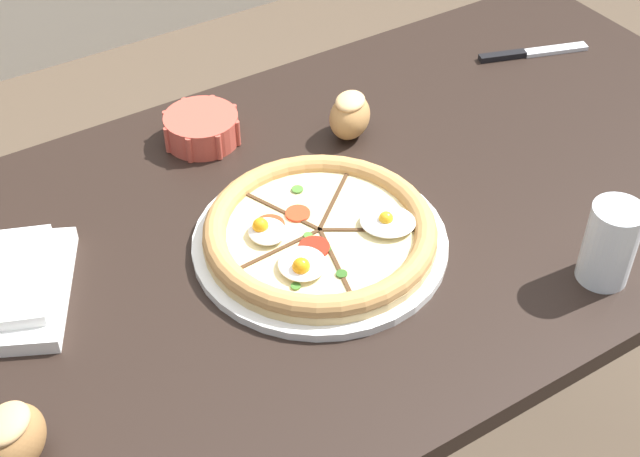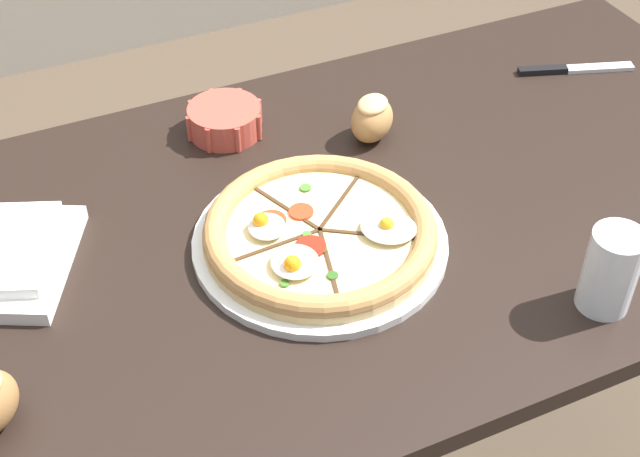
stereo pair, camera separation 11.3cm
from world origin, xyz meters
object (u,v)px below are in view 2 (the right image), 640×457
at_px(water_glass, 609,275).
at_px(bread_piece_mid, 372,118).
at_px(knife_spare, 574,69).
at_px(pizza, 320,234).
at_px(dining_table, 351,268).
at_px(ramekin_bowl, 225,119).

bearing_deg(water_glass, bread_piece_mid, 103.45).
relative_size(knife_spare, water_glass, 1.72).
height_order(knife_spare, water_glass, water_glass).
bearing_deg(knife_spare, pizza, -140.46).
bearing_deg(knife_spare, dining_table, -142.12).
relative_size(pizza, bread_piece_mid, 3.43).
bearing_deg(dining_table, ramekin_bowl, 110.45).
bearing_deg(pizza, ramekin_bowl, 94.88).
xyz_separation_m(ramekin_bowl, knife_spare, (0.58, -0.08, -0.02)).
bearing_deg(pizza, water_glass, -41.04).
relative_size(ramekin_bowl, bread_piece_mid, 1.23).
height_order(dining_table, ramekin_bowl, ramekin_bowl).
xyz_separation_m(bread_piece_mid, knife_spare, (0.39, 0.03, -0.03)).
height_order(pizza, water_glass, water_glass).
height_order(dining_table, knife_spare, knife_spare).
xyz_separation_m(pizza, water_glass, (0.27, -0.23, 0.03)).
distance_m(pizza, knife_spare, 0.60).
distance_m(pizza, bread_piece_mid, 0.25).
bearing_deg(bread_piece_mid, knife_spare, 4.19).
relative_size(bread_piece_mid, knife_spare, 0.51).
relative_size(dining_table, knife_spare, 7.33).
bearing_deg(dining_table, knife_spare, 19.27).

